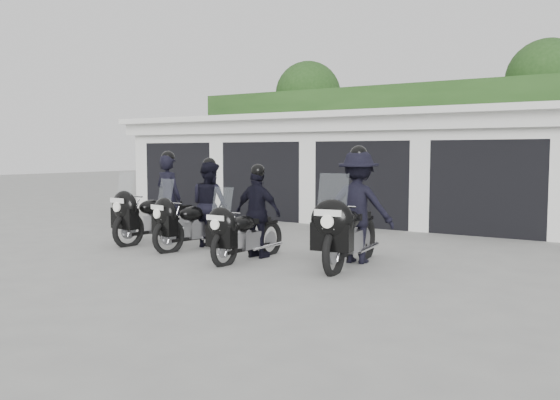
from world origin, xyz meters
The scene contains 7 objects.
ground centered at (0.00, 0.00, 0.00)m, with size 80.00×80.00×0.00m, color gray.
garage_block centered at (0.00, 8.06, 1.42)m, with size 16.40×6.80×2.96m.
background_vegetation centered at (0.37, 12.92, 2.77)m, with size 20.00×3.90×5.80m.
police_bike_a centered at (-2.62, 0.87, 0.80)m, with size 0.82×2.30×2.01m.
police_bike_b centered at (-1.29, 0.78, 0.79)m, with size 1.04×2.12×1.86m.
police_bike_c centered at (0.27, 0.31, 0.74)m, with size 0.97×2.02×1.76m.
police_bike_d centered at (2.03, 0.84, 0.89)m, with size 1.32×2.41×2.10m.
Camera 1 is at (6.38, -8.29, 1.92)m, focal length 38.00 mm.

